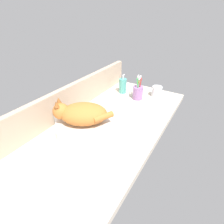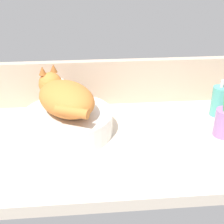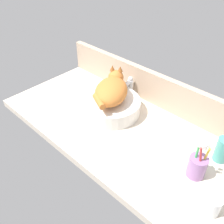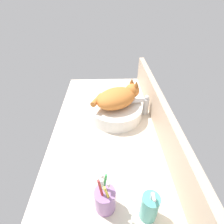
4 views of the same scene
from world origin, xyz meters
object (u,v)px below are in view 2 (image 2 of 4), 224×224
(faucet, at_px, (63,94))
(cat, at_px, (64,97))
(soap_dispenser, at_px, (219,101))
(sink_basin, at_px, (68,123))

(faucet, bearing_deg, cat, -84.15)
(cat, height_order, faucet, cat)
(faucet, bearing_deg, soap_dispenser, -8.76)
(cat, bearing_deg, faucet, 95.85)
(faucet, xyz_separation_m, soap_dispenser, (0.62, -0.09, -0.01))
(cat, relative_size, faucet, 2.22)
(faucet, relative_size, soap_dispenser, 0.89)
(soap_dispenser, bearing_deg, cat, -173.13)
(faucet, height_order, soap_dispenser, soap_dispenser)
(faucet, bearing_deg, sink_basin, -82.08)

